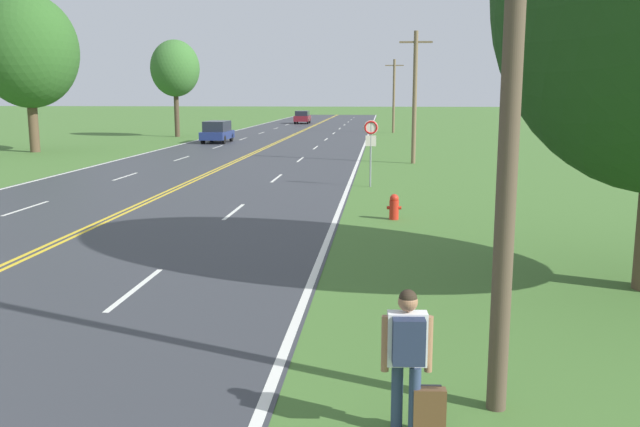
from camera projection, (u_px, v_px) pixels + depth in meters
hitchhiker_person at (407, 347)px, 7.60m from camera, size 0.58×0.42×1.71m
suitcase at (429, 413)px, 7.66m from camera, size 0.38×0.16×0.63m
fire_hydrant at (394, 207)px, 20.97m from camera, size 0.45×0.29×0.79m
traffic_sign at (371, 137)px, 28.00m from camera, size 0.60×0.10×2.78m
utility_pole_midground at (415, 95)px, 37.25m from camera, size 1.80×0.24×7.22m
utility_pole_far at (394, 95)px, 66.84m from camera, size 1.80×0.24×7.18m
tree_left_verge at (28, 51)px, 44.11m from camera, size 6.43×6.43×10.30m
tree_mid_treeline at (175, 69)px, 60.27m from camera, size 4.34×4.34×8.58m
car_dark_blue_suv_approaching at (217, 131)px, 53.74m from camera, size 1.87×4.23×1.71m
car_maroon_van_mid_near at (302, 117)px, 87.90m from camera, size 1.90×4.30×1.64m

